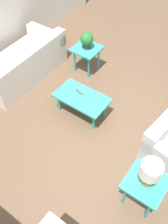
{
  "coord_description": "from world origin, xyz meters",
  "views": [
    {
      "loc": [
        -1.3,
        2.49,
        3.73
      ],
      "look_at": [
        0.31,
        0.24,
        0.55
      ],
      "focal_mm": 42.0,
      "sensor_mm": 36.0,
      "label": 1
    }
  ],
  "objects_px": {
    "sofa": "(22,65)",
    "potted_plant": "(87,40)",
    "side_table_lamp": "(145,185)",
    "coffee_table": "(82,99)",
    "side_table_plant": "(87,51)",
    "table_lamp": "(150,172)"
  },
  "relations": [
    {
      "from": "side_table_plant",
      "to": "table_lamp",
      "type": "xyz_separation_m",
      "value": [
        -2.33,
        1.95,
        0.36
      ]
    },
    {
      "from": "sofa",
      "to": "coffee_table",
      "type": "xyz_separation_m",
      "value": [
        -1.62,
        0.14,
        0.07
      ]
    },
    {
      "from": "sofa",
      "to": "table_lamp",
      "type": "xyz_separation_m",
      "value": [
        -3.3,
        1.01,
        0.54
      ]
    },
    {
      "from": "side_table_lamp",
      "to": "potted_plant",
      "type": "bearing_deg",
      "value": -39.91
    },
    {
      "from": "sofa",
      "to": "side_table_lamp",
      "type": "xyz_separation_m",
      "value": [
        -3.3,
        1.01,
        0.18
      ]
    },
    {
      "from": "side_table_lamp",
      "to": "table_lamp",
      "type": "relative_size",
      "value": 1.29
    },
    {
      "from": "sofa",
      "to": "coffee_table",
      "type": "bearing_deg",
      "value": 84.04
    },
    {
      "from": "sofa",
      "to": "coffee_table",
      "type": "distance_m",
      "value": 1.63
    },
    {
      "from": "side_table_lamp",
      "to": "potted_plant",
      "type": "distance_m",
      "value": 3.06
    },
    {
      "from": "sofa",
      "to": "potted_plant",
      "type": "height_order",
      "value": "potted_plant"
    },
    {
      "from": "sofa",
      "to": "table_lamp",
      "type": "bearing_deg",
      "value": 71.85
    },
    {
      "from": "sofa",
      "to": "coffee_table",
      "type": "relative_size",
      "value": 2.02
    },
    {
      "from": "sofa",
      "to": "potted_plant",
      "type": "bearing_deg",
      "value": 133.25
    },
    {
      "from": "sofa",
      "to": "side_table_plant",
      "type": "xyz_separation_m",
      "value": [
        -0.96,
        -0.94,
        0.18
      ]
    },
    {
      "from": "side_table_plant",
      "to": "table_lamp",
      "type": "height_order",
      "value": "table_lamp"
    },
    {
      "from": "potted_plant",
      "to": "coffee_table",
      "type": "bearing_deg",
      "value": 121.3
    },
    {
      "from": "potted_plant",
      "to": "side_table_lamp",
      "type": "bearing_deg",
      "value": 140.09
    },
    {
      "from": "side_table_plant",
      "to": "side_table_lamp",
      "type": "distance_m",
      "value": 3.04
    },
    {
      "from": "coffee_table",
      "to": "potted_plant",
      "type": "bearing_deg",
      "value": -58.7
    },
    {
      "from": "coffee_table",
      "to": "side_table_lamp",
      "type": "bearing_deg",
      "value": 152.52
    },
    {
      "from": "side_table_plant",
      "to": "side_table_lamp",
      "type": "relative_size",
      "value": 1.0
    },
    {
      "from": "potted_plant",
      "to": "table_lamp",
      "type": "bearing_deg",
      "value": 140.09
    }
  ]
}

